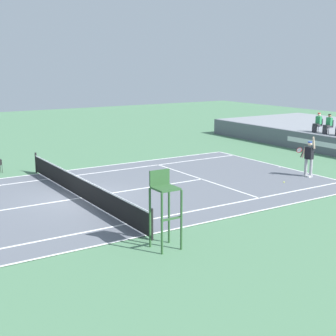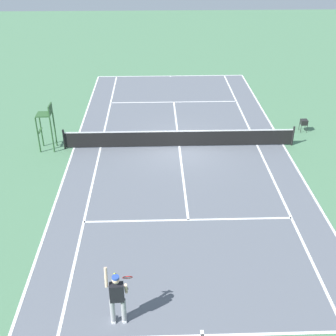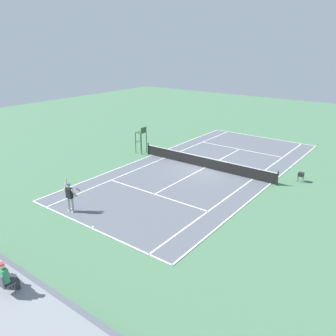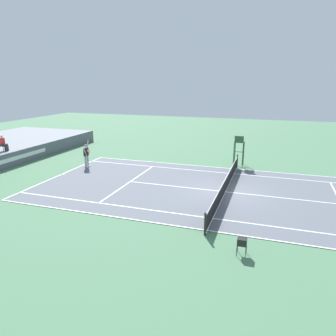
{
  "view_description": "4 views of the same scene",
  "coord_description": "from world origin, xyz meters",
  "px_view_note": "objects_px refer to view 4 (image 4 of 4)",
  "views": [
    {
      "loc": [
        18.94,
        -7.68,
        5.66
      ],
      "look_at": [
        0.72,
        3.96,
        1.0
      ],
      "focal_mm": 52.32,
      "sensor_mm": 36.0,
      "label": 1
    },
    {
      "loc": [
        1.26,
        20.1,
        10.25
      ],
      "look_at": [
        0.72,
        3.96,
        1.0
      ],
      "focal_mm": 46.08,
      "sensor_mm": 36.0,
      "label": 2
    },
    {
      "loc": [
        -13.06,
        22.25,
        9.41
      ],
      "look_at": [
        0.72,
        3.96,
        1.0
      ],
      "focal_mm": 36.21,
      "sensor_mm": 36.0,
      "label": 3
    },
    {
      "loc": [
        -18.47,
        -2.49,
        6.58
      ],
      "look_at": [
        0.72,
        3.96,
        1.0
      ],
      "focal_mm": 33.79,
      "sensor_mm": 36.0,
      "label": 4
    }
  ],
  "objects_px": {
    "ball_hopper": "(242,241)",
    "spectator_seated_4": "(3,143)",
    "tennis_ball": "(111,168)",
    "tennis_player": "(86,155)",
    "umpire_chair": "(239,147)"
  },
  "relations": [
    {
      "from": "tennis_player",
      "to": "tennis_ball",
      "type": "xyz_separation_m",
      "value": [
        0.29,
        -1.96,
        -0.96
      ]
    },
    {
      "from": "ball_hopper",
      "to": "spectator_seated_4",
      "type": "bearing_deg",
      "value": 68.06
    },
    {
      "from": "spectator_seated_4",
      "to": "umpire_chair",
      "type": "height_order",
      "value": "spectator_seated_4"
    },
    {
      "from": "spectator_seated_4",
      "to": "tennis_ball",
      "type": "height_order",
      "value": "spectator_seated_4"
    },
    {
      "from": "spectator_seated_4",
      "to": "tennis_ball",
      "type": "xyz_separation_m",
      "value": [
        1.84,
        -8.55,
        -1.76
      ]
    },
    {
      "from": "spectator_seated_4",
      "to": "ball_hopper",
      "type": "xyz_separation_m",
      "value": [
        -7.89,
        -19.58,
        -1.22
      ]
    },
    {
      "from": "tennis_player",
      "to": "spectator_seated_4",
      "type": "bearing_deg",
      "value": 103.3
    },
    {
      "from": "spectator_seated_4",
      "to": "tennis_player",
      "type": "xyz_separation_m",
      "value": [
        1.56,
        -6.59,
        -0.8
      ]
    },
    {
      "from": "tennis_ball",
      "to": "tennis_player",
      "type": "bearing_deg",
      "value": 98.26
    },
    {
      "from": "spectator_seated_4",
      "to": "umpire_chair",
      "type": "distance_m",
      "value": 18.82
    },
    {
      "from": "spectator_seated_4",
      "to": "tennis_player",
      "type": "distance_m",
      "value": 6.82
    },
    {
      "from": "tennis_player",
      "to": "ball_hopper",
      "type": "distance_m",
      "value": 16.07
    },
    {
      "from": "spectator_seated_4",
      "to": "tennis_ball",
      "type": "distance_m",
      "value": 8.92
    },
    {
      "from": "ball_hopper",
      "to": "tennis_player",
      "type": "bearing_deg",
      "value": 53.98
    },
    {
      "from": "spectator_seated_4",
      "to": "umpire_chair",
      "type": "bearing_deg",
      "value": -71.84
    }
  ]
}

